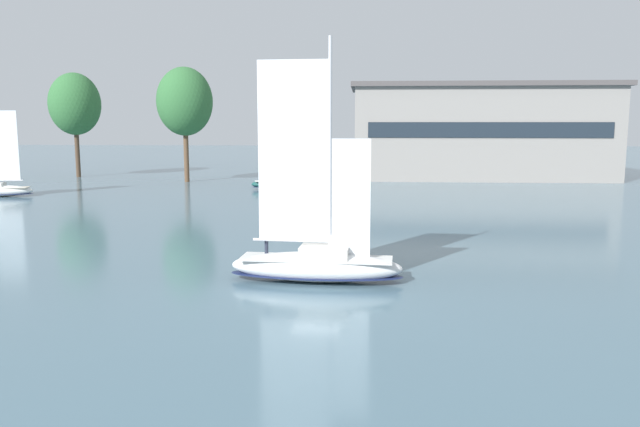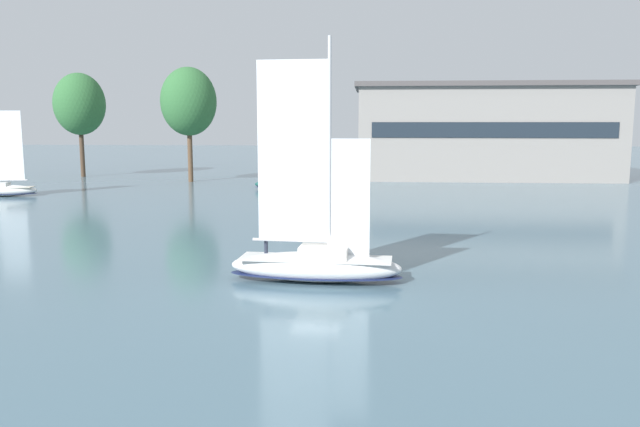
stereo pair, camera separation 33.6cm
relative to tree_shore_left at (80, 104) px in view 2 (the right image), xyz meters
name	(u,v)px [view 2 (the right image)]	position (x,y,z in m)	size (l,w,h in m)	color
ground_plane	(316,281)	(41.71, -61.79, -11.13)	(400.00, 400.00, 0.00)	slate
waterfront_building	(482,131)	(61.59, 3.59, -4.07)	(38.57, 18.64, 14.05)	gray
tree_shore_left	(80,104)	(0.00, 0.00, 0.00)	(7.72, 7.72, 15.89)	#4C3828
tree_shore_center	(189,102)	(19.15, -7.00, 0.10)	(7.79, 7.79, 16.03)	brown
sailboat_main	(316,262)	(41.72, -61.79, -10.11)	(9.31, 3.10, 12.62)	silver
sailboat_moored_mid_channel	(2,189)	(2.71, -26.12, -10.25)	(7.98, 3.40, 10.63)	white
sailboat_moored_far_slip	(284,183)	(33.77, -15.60, -10.41)	(7.92, 3.71, 10.51)	#194C47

